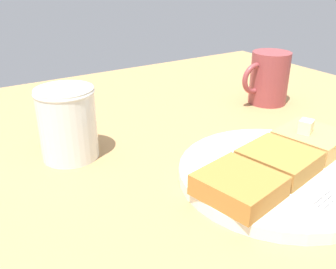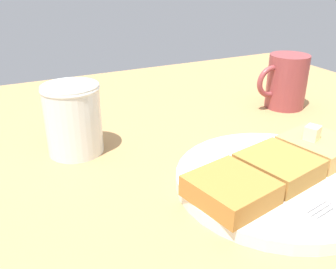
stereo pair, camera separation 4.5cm
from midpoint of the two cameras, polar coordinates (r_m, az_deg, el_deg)
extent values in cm
cube|color=#AB804E|center=(51.61, 5.56, -4.27)|extent=(93.47, 93.47, 2.95)
cylinder|color=silver|center=(45.57, 13.54, -5.97)|extent=(23.16, 23.16, 1.41)
torus|color=gray|center=(45.42, 13.58, -5.64)|extent=(23.16, 23.16, 0.80)
cube|color=tan|center=(50.85, 18.56, -0.87)|extent=(8.73, 9.03, 2.34)
cube|color=#B07936|center=(44.67, 13.78, -3.90)|extent=(8.73, 9.03, 2.34)
cube|color=#B27532|center=(39.05, 7.49, -7.81)|extent=(8.73, 9.03, 2.34)
cube|color=beige|center=(49.49, 17.88, 1.11)|extent=(2.20, 2.11, 1.73)
cube|color=silver|center=(40.36, 21.31, -10.00)|extent=(3.20, 0.92, 0.36)
cube|color=silver|center=(40.53, 20.62, -9.71)|extent=(3.20, 0.92, 0.36)
cube|color=silver|center=(40.71, 19.93, -9.43)|extent=(3.20, 0.92, 0.36)
cube|color=silver|center=(40.90, 19.25, -9.15)|extent=(3.20, 0.92, 0.36)
cylinder|color=#3A160B|center=(50.43, -17.46, 0.77)|extent=(6.75, 6.75, 7.87)
cylinder|color=silver|center=(50.15, -17.57, 1.55)|extent=(7.34, 7.34, 9.37)
torus|color=silver|center=(48.72, -18.20, 6.14)|extent=(7.55, 7.55, 0.50)
cylinder|color=brown|center=(69.46, 13.38, 8.36)|extent=(6.78, 6.78, 9.29)
torus|color=brown|center=(66.87, 11.20, 8.35)|extent=(5.54, 0.90, 5.54)
camera|label=1|loc=(0.02, -92.86, -1.32)|focal=40.00mm
camera|label=2|loc=(0.02, 87.14, 1.32)|focal=40.00mm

